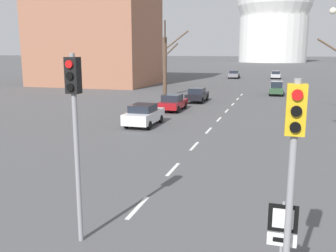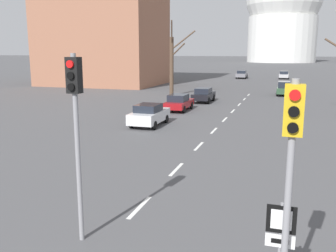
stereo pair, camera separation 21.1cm
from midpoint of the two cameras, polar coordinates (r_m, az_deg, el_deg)
name	(u,v)px [view 1 (the left image)]	position (r m, az deg, el deg)	size (l,w,h in m)	color
lane_stripe_1	(138,207)	(13.43, -5.09, -12.26)	(0.16, 2.00, 0.01)	silver
lane_stripe_2	(173,169)	(17.42, 0.41, -6.60)	(0.16, 2.00, 0.01)	silver
lane_stripe_3	(194,146)	(21.60, 3.75, -3.06)	(0.16, 2.00, 0.01)	silver
lane_stripe_4	(209,130)	(25.90, 5.98, -0.67)	(0.16, 2.00, 0.01)	silver
lane_stripe_5	(219,119)	(30.25, 7.58, 1.03)	(0.16, 2.00, 0.01)	silver
lane_stripe_6	(227,111)	(34.64, 8.77, 2.31)	(0.16, 2.00, 0.01)	silver
lane_stripe_7	(233,104)	(39.06, 9.69, 3.29)	(0.16, 2.00, 0.01)	silver
lane_stripe_8	(238,99)	(43.49, 10.43, 4.08)	(0.16, 2.00, 0.01)	silver
lane_stripe_9	(242,95)	(47.94, 11.03, 4.72)	(0.16, 2.00, 0.01)	silver
traffic_signal_near_right	(293,156)	(7.47, 17.72, -4.41)	(0.36, 0.34, 4.89)	gray
traffic_signal_centre_tall	(75,114)	(10.43, -14.57, 1.75)	(0.36, 0.34, 5.32)	gray
route_sign_post	(282,236)	(8.42, 16.25, -15.84)	(0.60, 0.08, 2.35)	gray
sedan_near_left	(234,74)	(76.57, 9.97, 7.78)	(1.98, 4.39, 1.57)	slate
sedan_near_right	(173,102)	(34.36, 0.54, 3.65)	(1.88, 4.33, 1.50)	maroon
sedan_mid_centre	(197,95)	(40.37, 4.32, 4.81)	(1.83, 4.38, 1.51)	black
sedan_far_left	(144,115)	(27.43, -3.94, 1.74)	(1.95, 4.24, 1.58)	silver
sedan_far_right	(276,75)	(77.41, 16.03, 7.52)	(1.85, 3.87, 1.54)	#B7B7BC
sedan_distant_centre	(277,88)	(48.50, 16.10, 5.55)	(1.70, 4.29, 1.71)	#2D4C33
bare_tree_left_near	(166,63)	(45.64, -0.49, 9.54)	(2.92, 2.68, 8.88)	brown
capitol_dome	(274,10)	(195.58, 15.87, 16.63)	(35.96, 35.96, 50.80)	silver
apartment_block_left	(95,4)	(62.99, -11.22, 17.81)	(18.00, 14.00, 25.35)	#9E664C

